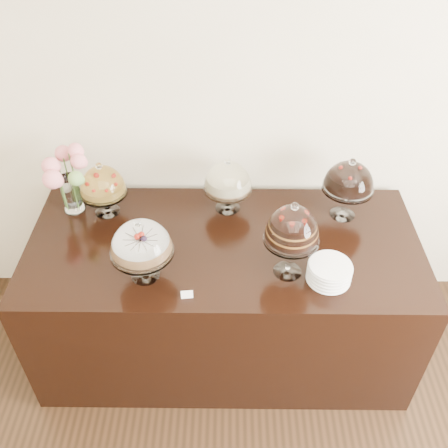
{
  "coord_description": "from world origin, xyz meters",
  "views": [
    {
      "loc": [
        -0.3,
        0.42,
        2.8
      ],
      "look_at": [
        -0.32,
        2.4,
        1.08
      ],
      "focal_mm": 40.0,
      "sensor_mm": 36.0,
      "label": 1
    }
  ],
  "objects_px": {
    "cake_stand_sugar_sponge": "(141,242)",
    "plate_stack": "(329,272)",
    "cake_stand_choco_layer": "(292,227)",
    "cake_stand_fruit_tart": "(102,183)",
    "cake_stand_cheesecake": "(228,179)",
    "flower_vase": "(65,175)",
    "display_counter": "(224,296)",
    "cake_stand_dark_choco": "(349,179)"
  },
  "relations": [
    {
      "from": "cake_stand_fruit_tart",
      "to": "plate_stack",
      "type": "xyz_separation_m",
      "value": [
        1.24,
        -0.54,
        -0.16
      ]
    },
    {
      "from": "cake_stand_choco_layer",
      "to": "cake_stand_fruit_tart",
      "type": "xyz_separation_m",
      "value": [
        -1.03,
        0.48,
        -0.1
      ]
    },
    {
      "from": "cake_stand_choco_layer",
      "to": "flower_vase",
      "type": "bearing_deg",
      "value": 158.19
    },
    {
      "from": "cake_stand_choco_layer",
      "to": "cake_stand_cheesecake",
      "type": "distance_m",
      "value": 0.62
    },
    {
      "from": "display_counter",
      "to": "cake_stand_sugar_sponge",
      "type": "relative_size",
      "value": 5.79
    },
    {
      "from": "cake_stand_fruit_tart",
      "to": "plate_stack",
      "type": "bearing_deg",
      "value": -23.51
    },
    {
      "from": "cake_stand_cheesecake",
      "to": "plate_stack",
      "type": "relative_size",
      "value": 1.6
    },
    {
      "from": "display_counter",
      "to": "cake_stand_dark_choco",
      "type": "bearing_deg",
      "value": 19.77
    },
    {
      "from": "cake_stand_fruit_tart",
      "to": "flower_vase",
      "type": "xyz_separation_m",
      "value": [
        -0.21,
        0.01,
        0.05
      ]
    },
    {
      "from": "cake_stand_dark_choco",
      "to": "flower_vase",
      "type": "relative_size",
      "value": 0.94
    },
    {
      "from": "cake_stand_dark_choco",
      "to": "plate_stack",
      "type": "height_order",
      "value": "cake_stand_dark_choco"
    },
    {
      "from": "display_counter",
      "to": "cake_stand_choco_layer",
      "type": "bearing_deg",
      "value": -33.14
    },
    {
      "from": "cake_stand_fruit_tart",
      "to": "cake_stand_dark_choco",
      "type": "bearing_deg",
      "value": -0.6
    },
    {
      "from": "cake_stand_choco_layer",
      "to": "flower_vase",
      "type": "xyz_separation_m",
      "value": [
        -1.24,
        0.5,
        -0.05
      ]
    },
    {
      "from": "cake_stand_fruit_tart",
      "to": "display_counter",
      "type": "bearing_deg",
      "value": -20.81
    },
    {
      "from": "cake_stand_sugar_sponge",
      "to": "flower_vase",
      "type": "distance_m",
      "value": 0.73
    },
    {
      "from": "cake_stand_fruit_tart",
      "to": "cake_stand_sugar_sponge",
      "type": "bearing_deg",
      "value": -60.39
    },
    {
      "from": "cake_stand_dark_choco",
      "to": "plate_stack",
      "type": "xyz_separation_m",
      "value": [
        -0.16,
        -0.52,
        -0.21
      ]
    },
    {
      "from": "cake_stand_cheesecake",
      "to": "cake_stand_fruit_tart",
      "type": "relative_size",
      "value": 1.01
    },
    {
      "from": "cake_stand_sugar_sponge",
      "to": "flower_vase",
      "type": "relative_size",
      "value": 0.91
    },
    {
      "from": "cake_stand_choco_layer",
      "to": "cake_stand_sugar_sponge",
      "type": "bearing_deg",
      "value": -177.13
    },
    {
      "from": "display_counter",
      "to": "cake_stand_choco_layer",
      "type": "xyz_separation_m",
      "value": [
        0.33,
        -0.22,
        0.76
      ]
    },
    {
      "from": "cake_stand_cheesecake",
      "to": "flower_vase",
      "type": "bearing_deg",
      "value": -178.23
    },
    {
      "from": "cake_stand_choco_layer",
      "to": "display_counter",
      "type": "bearing_deg",
      "value": 146.86
    },
    {
      "from": "display_counter",
      "to": "cake_stand_choco_layer",
      "type": "distance_m",
      "value": 0.85
    },
    {
      "from": "cake_stand_choco_layer",
      "to": "plate_stack",
      "type": "relative_size",
      "value": 2.08
    },
    {
      "from": "display_counter",
      "to": "flower_vase",
      "type": "bearing_deg",
      "value": 162.93
    },
    {
      "from": "flower_vase",
      "to": "cake_stand_dark_choco",
      "type": "bearing_deg",
      "value": -0.95
    },
    {
      "from": "cake_stand_cheesecake",
      "to": "cake_stand_sugar_sponge",
      "type": "bearing_deg",
      "value": -127.01
    },
    {
      "from": "cake_stand_choco_layer",
      "to": "cake_stand_fruit_tart",
      "type": "height_order",
      "value": "cake_stand_choco_layer"
    },
    {
      "from": "cake_stand_choco_layer",
      "to": "cake_stand_fruit_tart",
      "type": "relative_size",
      "value": 1.32
    },
    {
      "from": "cake_stand_cheesecake",
      "to": "flower_vase",
      "type": "height_order",
      "value": "flower_vase"
    },
    {
      "from": "cake_stand_sugar_sponge",
      "to": "flower_vase",
      "type": "xyz_separation_m",
      "value": [
        -0.5,
        0.53,
        0.02
      ]
    },
    {
      "from": "cake_stand_sugar_sponge",
      "to": "plate_stack",
      "type": "height_order",
      "value": "cake_stand_sugar_sponge"
    },
    {
      "from": "plate_stack",
      "to": "cake_stand_sugar_sponge",
      "type": "bearing_deg",
      "value": 178.9
    },
    {
      "from": "display_counter",
      "to": "cake_stand_choco_layer",
      "type": "relative_size",
      "value": 4.81
    },
    {
      "from": "cake_stand_sugar_sponge",
      "to": "flower_vase",
      "type": "bearing_deg",
      "value": 133.25
    },
    {
      "from": "cake_stand_cheesecake",
      "to": "cake_stand_fruit_tart",
      "type": "height_order",
      "value": "cake_stand_cheesecake"
    },
    {
      "from": "cake_stand_sugar_sponge",
      "to": "plate_stack",
      "type": "bearing_deg",
      "value": -1.1
    },
    {
      "from": "cake_stand_cheesecake",
      "to": "cake_stand_dark_choco",
      "type": "xyz_separation_m",
      "value": [
        0.68,
        -0.06,
        0.04
      ]
    },
    {
      "from": "cake_stand_cheesecake",
      "to": "flower_vase",
      "type": "relative_size",
      "value": 0.84
    },
    {
      "from": "flower_vase",
      "to": "plate_stack",
      "type": "bearing_deg",
      "value": -20.88
    }
  ]
}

